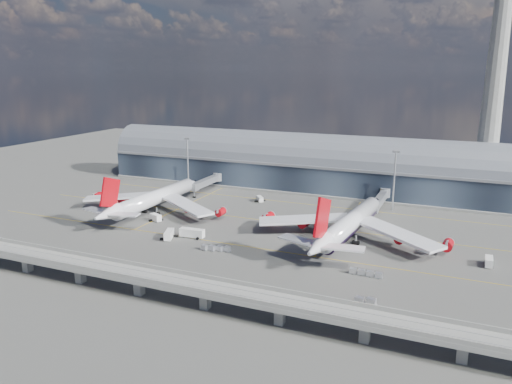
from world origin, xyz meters
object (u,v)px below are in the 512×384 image
at_px(service_truck_2, 192,233).
at_px(floodlight_mast_right, 394,179).
at_px(floodlight_mast_left, 188,162).
at_px(cargo_train_2, 365,301).
at_px(airliner_left, 152,199).
at_px(service_truck_1, 156,218).
at_px(control_tower, 494,86).
at_px(service_truck_0, 169,235).
at_px(airliner_right, 349,225).
at_px(cargo_train_0, 216,248).
at_px(cargo_train_1, 366,273).
at_px(service_truck_4, 313,223).
at_px(service_truck_3, 489,262).
at_px(service_truck_5, 260,199).

bearing_deg(service_truck_2, floodlight_mast_right, -47.05).
xyz_separation_m(floodlight_mast_left, cargo_train_2, (106.71, -92.34, -12.63)).
relative_size(airliner_left, service_truck_2, 7.44).
xyz_separation_m(service_truck_1, cargo_train_2, (90.34, -39.46, -0.46)).
bearing_deg(floodlight_mast_right, control_tower, 38.66).
bearing_deg(service_truck_0, floodlight_mast_right, 24.26).
bearing_deg(floodlight_mast_left, airliner_left, -79.08).
distance_m(control_tower, airliner_right, 97.03).
bearing_deg(cargo_train_0, cargo_train_1, -78.89).
bearing_deg(cargo_train_2, service_truck_4, 37.23).
xyz_separation_m(service_truck_1, service_truck_3, (119.93, 1.27, -0.04)).
distance_m(airliner_right, service_truck_5, 61.11).
bearing_deg(floodlight_mast_left, service_truck_5, -12.33).
relative_size(service_truck_0, cargo_train_1, 0.76).
height_order(control_tower, service_truck_4, control_tower).
height_order(control_tower, airliner_left, control_tower).
xyz_separation_m(floodlight_mast_right, service_truck_3, (36.30, -51.61, -12.22)).
bearing_deg(cargo_train_0, service_truck_2, 70.99).
relative_size(floodlight_mast_right, cargo_train_2, 4.39).
distance_m(service_truck_1, service_truck_2, 25.86).
xyz_separation_m(service_truck_0, service_truck_4, (42.87, 33.13, -0.14)).
bearing_deg(service_truck_3, service_truck_1, -179.12).
xyz_separation_m(control_tower, service_truck_0, (-102.32, -96.61, -50.09)).
distance_m(floodlight_mast_left, airliner_left, 44.64).
bearing_deg(service_truck_3, floodlight_mast_right, 125.39).
bearing_deg(airliner_right, floodlight_mast_right, 85.02).
relative_size(service_truck_0, service_truck_5, 1.46).
distance_m(service_truck_1, service_truck_5, 50.91).
bearing_deg(floodlight_mast_left, service_truck_3, -20.74).
bearing_deg(airliner_left, control_tower, 30.57).
distance_m(service_truck_0, cargo_train_1, 70.70).
relative_size(control_tower, airliner_left, 1.50).
height_order(airliner_right, cargo_train_0, airliner_right).
height_order(airliner_right, cargo_train_1, airliner_right).
bearing_deg(cargo_train_1, cargo_train_0, 85.36).
xyz_separation_m(service_truck_0, service_truck_1, (-16.31, 15.73, -0.09)).
distance_m(floodlight_mast_left, cargo_train_2, 141.69).
height_order(floodlight_mast_right, service_truck_4, floodlight_mast_right).
relative_size(control_tower, service_truck_1, 18.77).
xyz_separation_m(airliner_right, service_truck_1, (-75.24, -7.13, -4.44)).
height_order(service_truck_0, service_truck_4, service_truck_0).
height_order(service_truck_2, cargo_train_0, service_truck_2).
xyz_separation_m(floodlight_mast_left, airliner_left, (8.33, -43.18, -7.65)).
bearing_deg(service_truck_4, control_tower, 43.98).
bearing_deg(cargo_train_1, floodlight_mast_right, -1.02).
distance_m(service_truck_3, service_truck_5, 102.65).
relative_size(floodlight_mast_right, service_truck_2, 2.78).
relative_size(service_truck_0, service_truck_4, 1.55).
distance_m(service_truck_0, service_truck_5, 60.12).
relative_size(floodlight_mast_left, service_truck_1, 4.68).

